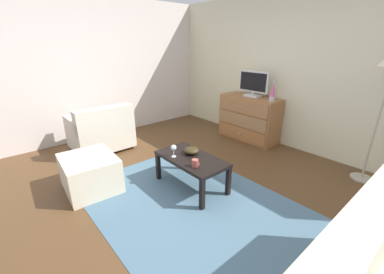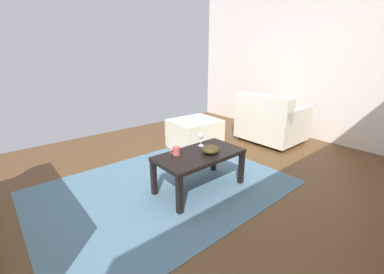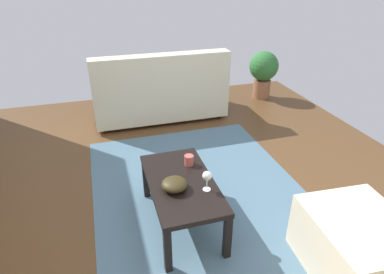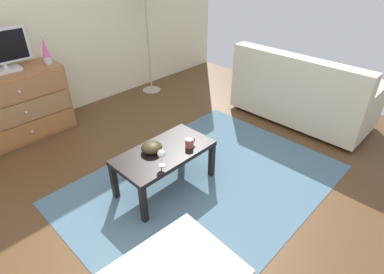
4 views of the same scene
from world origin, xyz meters
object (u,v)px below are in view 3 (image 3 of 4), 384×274
Objects in this scene: wine_glass at (207,176)px; ottoman at (356,247)px; coffee_table at (181,187)px; potted_plant at (263,70)px; bowl_decorative at (174,184)px; mug at (189,160)px; couch_large at (159,92)px.

wine_glass is 1.09m from ottoman.
ottoman is at bearing -127.15° from wine_glass.
coffee_table is 1.28× the size of potted_plant.
coffee_table is at bearing -41.66° from bowl_decorative.
coffee_table is at bearing 150.05° from mug.
coffee_table is 0.28m from wine_glass.
wine_glass is 0.25m from bowl_decorative.
couch_large reaches higher than potted_plant.
wine_glass is at bearing 144.96° from potted_plant.
mug reaches higher than coffee_table.
bowl_decorative is (-0.08, 0.07, 0.10)m from coffee_table.
bowl_decorative is (0.07, 0.22, -0.07)m from wine_glass.
potted_plant reaches higher than wine_glass.
mug is 0.60× the size of bowl_decorative.
couch_large reaches higher than coffee_table.
mug is 0.07× the size of couch_large.
mug is 0.35m from bowl_decorative.
mug is at bearing 4.63° from wine_glass.
wine_glass reaches higher than bowl_decorative.
potted_plant is at bearing -16.77° from ottoman.
wine_glass reaches higher than coffee_table.
coffee_table is 0.26m from mug.
potted_plant reaches higher than mug.
potted_plant reaches higher than bowl_decorative.
wine_glass is 0.38m from mug.
wine_glass is at bearing -108.08° from bowl_decorative.
couch_large is 2.45× the size of ottoman.
couch_large is (2.29, -0.12, -0.17)m from wine_glass.
bowl_decorative is at bearing 138.34° from coffee_table.
couch_large reaches higher than ottoman.
coffee_table is at bearing 44.06° from wine_glass.
couch_large is at bearing 98.97° from potted_plant.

